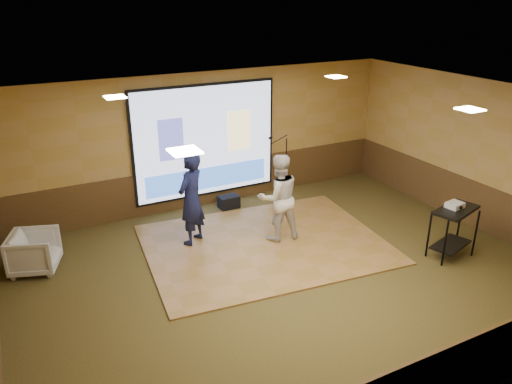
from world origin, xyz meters
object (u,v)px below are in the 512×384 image
av_table (454,223)px  mic_stand (284,177)px  projector_screen (206,142)px  projector (455,205)px  player_left (191,199)px  dance_floor (265,244)px  player_right (278,197)px  duffel_bag (229,202)px  banquet_chair (34,252)px

av_table → mic_stand: bearing=108.3°
projector_screen → projector: (3.05, -4.26, -0.46)m
player_left → projector: player_left is taller
projector_screen → player_left: projector_screen is taller
dance_floor → projector_screen: bearing=95.1°
player_right → projector: 3.20m
projector_screen → duffel_bag: 1.44m
duffel_bag → projector_screen: bearing=129.4°
projector_screen → player_right: size_ratio=1.92×
projector → dance_floor: bearing=138.0°
banquet_chair → duffel_bag: (4.13, 0.91, -0.22)m
player_right → projector: (2.50, -2.00, 0.11)m
projector_screen → projector: bearing=-54.5°
projector_screen → banquet_chair: projector_screen is taller
player_left → projector: size_ratio=6.20×
dance_floor → projector: bearing=-34.0°
player_left → av_table: player_left is taller
av_table → mic_stand: mic_stand is taller
player_left → banquet_chair: bearing=-43.0°
dance_floor → player_left: player_left is taller
projector_screen → av_table: (3.03, -4.32, -0.80)m
player_left → av_table: (4.03, -2.67, -0.27)m
dance_floor → av_table: 3.50m
projector_screen → duffel_bag: (0.33, -0.41, -1.34)m
player_right → duffel_bag: (-0.21, 1.86, -0.76)m
duffel_bag → projector: bearing=-54.9°
player_left → mic_stand: size_ratio=1.17×
mic_stand → banquet_chair: mic_stand is taller
av_table → banquet_chair: 7.47m
projector_screen → projector: projector_screen is taller
mic_stand → player_left: bearing=-152.4°
dance_floor → player_right: player_right is taller
projector_screen → av_table: 5.34m
projector → projector_screen: bearing=117.5°
duffel_bag → banquet_chair: bearing=-167.6°
banquet_chair → duffel_bag: 4.24m
projector_screen → player_right: bearing=-76.4°
av_table → banquet_chair: size_ratio=1.23×
player_left → player_right: bearing=121.9°
player_left → av_table: 4.84m
player_left → duffel_bag: size_ratio=4.03×
player_left → mic_stand: player_left is taller
av_table → dance_floor: bearing=145.2°
dance_floor → mic_stand: bearing=51.3°
av_table → banquet_chair: av_table is taller
banquet_chair → duffel_bag: bearing=-58.2°
dance_floor → banquet_chair: size_ratio=5.73×
mic_stand → dance_floor: bearing=-124.9°
projector → duffel_bag: (-2.71, 3.86, -0.87)m
dance_floor → av_table: av_table is taller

